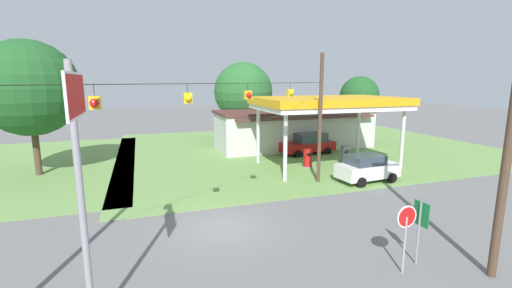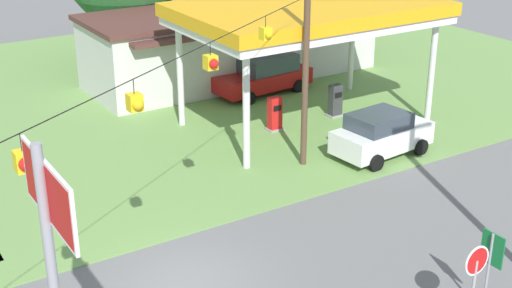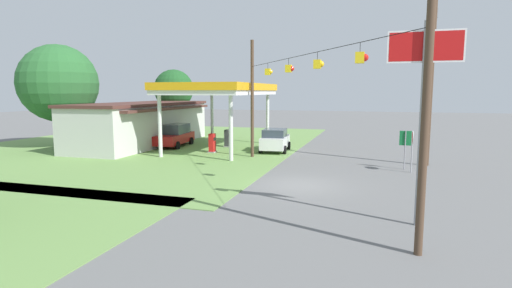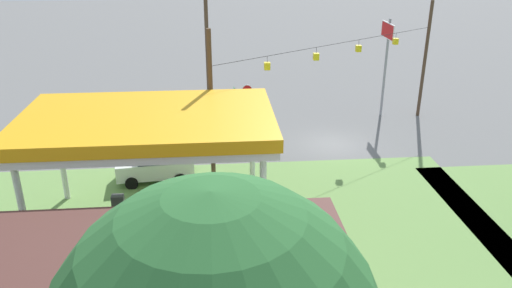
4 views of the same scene
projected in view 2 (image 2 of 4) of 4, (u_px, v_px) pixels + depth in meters
The scene contains 12 objects.
ground_plane at pixel (185, 285), 20.11m from camera, with size 160.00×160.00×0.00m, color slate.
grass_verge_station_corner at pixel (251, 74), 39.15m from camera, with size 36.00×28.00×0.04m, color #6B934C.
gas_station_canopy at pixel (308, 14), 30.17m from camera, with size 10.99×6.90×5.44m.
gas_station_store at pixel (233, 43), 37.84m from camera, with size 15.70×6.06×3.82m.
fuel_pump_near at pixel (275, 115), 30.95m from camera, with size 0.71×0.56×1.53m.
fuel_pump_far at pixel (335, 102), 32.59m from camera, with size 0.71×0.56×1.53m.
car_at_pumps_front at pixel (381, 134), 28.28m from camera, with size 4.30×2.40×1.85m.
car_at_pumps_rear at pixel (264, 75), 35.63m from camera, with size 5.22×2.45×1.97m.
stop_sign_roadside at pixel (476, 271), 17.47m from camera, with size 0.80×0.08×2.50m.
stop_sign_overhead at pixel (53, 255), 11.68m from camera, with size 0.22×2.51×7.20m.
route_sign at pixel (491, 257), 18.24m from camera, with size 0.10×0.70×2.40m.
signal_span_gantry at pixel (178, 133), 18.35m from camera, with size 15.66×10.24×8.44m.
Camera 2 is at (-7.43, -15.52, 11.34)m, focal length 50.00 mm.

